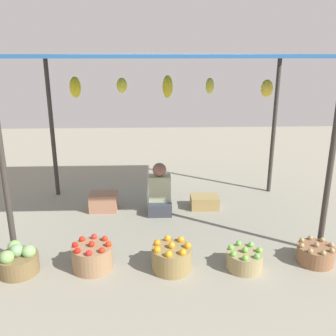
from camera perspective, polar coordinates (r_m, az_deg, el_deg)
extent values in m
plane|color=gray|center=(5.53, -0.22, -7.76)|extent=(14.00, 14.00, 0.00)
cylinder|color=#38332D|center=(4.47, -24.39, 0.27)|extent=(0.07, 0.07, 2.31)
cylinder|color=#38332D|center=(4.62, 24.12, 0.81)|extent=(0.07, 0.07, 2.31)
cylinder|color=#38332D|center=(6.38, -17.67, 5.79)|extent=(0.07, 0.07, 2.31)
cylinder|color=#38332D|center=(6.49, 16.23, 6.09)|extent=(0.07, 0.07, 2.31)
cube|color=#275B99|center=(5.00, -0.26, 17.14)|extent=(4.03, 2.38, 0.04)
ellipsoid|color=yellow|center=(5.22, -14.30, 12.13)|extent=(0.15, 0.15, 0.28)
ellipsoid|color=yellow|center=(5.43, -7.23, 12.71)|extent=(0.15, 0.15, 0.21)
ellipsoid|color=gold|center=(5.15, -0.06, 12.60)|extent=(0.14, 0.14, 0.31)
ellipsoid|color=yellow|center=(5.32, 6.54, 12.64)|extent=(0.12, 0.12, 0.22)
ellipsoid|color=yellow|center=(5.06, 15.20, 11.91)|extent=(0.16, 0.16, 0.23)
cube|color=#363A43|center=(5.68, -1.30, -6.05)|extent=(0.36, 0.44, 0.18)
cube|color=#B0B690|center=(5.62, -1.33, -3.14)|extent=(0.34, 0.22, 0.40)
sphere|color=#905E4C|center=(5.52, -1.35, -0.27)|extent=(0.21, 0.21, 0.21)
cylinder|color=brown|center=(4.54, -22.32, -13.67)|extent=(0.44, 0.44, 0.21)
sphere|color=#799F6E|center=(4.46, -22.57, -11.82)|extent=(0.15, 0.15, 0.15)
sphere|color=#81B165|center=(4.42, -20.91, -12.09)|extent=(0.15, 0.15, 0.15)
sphere|color=#80AE5B|center=(4.58, -22.85, -11.26)|extent=(0.15, 0.15, 0.15)
sphere|color=#7EAB5E|center=(4.40, -23.86, -12.65)|extent=(0.15, 0.15, 0.15)
cylinder|color=#96724F|center=(4.36, -11.71, -13.47)|extent=(0.46, 0.46, 0.28)
sphere|color=red|center=(4.28, -11.85, -11.56)|extent=(0.07, 0.07, 0.07)
sphere|color=red|center=(4.26, -9.30, -11.68)|extent=(0.07, 0.07, 0.07)
sphere|color=red|center=(4.38, -9.83, -10.83)|extent=(0.07, 0.07, 0.07)
sphere|color=red|center=(4.45, -11.46, -10.47)|extent=(0.07, 0.07, 0.07)
sphere|color=red|center=(4.42, -13.29, -10.77)|extent=(0.07, 0.07, 0.07)
sphere|color=red|center=(4.32, -14.35, -11.57)|extent=(0.07, 0.07, 0.07)
sphere|color=red|center=(4.20, -13.96, -12.47)|extent=(0.07, 0.07, 0.07)
sphere|color=red|center=(4.12, -12.26, -12.90)|extent=(0.07, 0.07, 0.07)
sphere|color=red|center=(4.15, -10.29, -12.56)|extent=(0.07, 0.07, 0.07)
cylinder|color=olive|center=(4.26, 0.57, -13.93)|extent=(0.45, 0.45, 0.27)
sphere|color=orange|center=(4.18, 0.57, -12.00)|extent=(0.08, 0.08, 0.08)
sphere|color=orange|center=(4.19, 3.10, -12.02)|extent=(0.08, 0.08, 0.08)
sphere|color=orange|center=(4.31, 2.01, -11.12)|extent=(0.08, 0.08, 0.08)
sphere|color=orange|center=(4.34, -0.09, -10.95)|extent=(0.08, 0.08, 0.08)
sphere|color=orange|center=(4.25, -1.73, -11.60)|extent=(0.08, 0.08, 0.08)
sphere|color=orange|center=(4.11, -1.71, -12.67)|extent=(0.08, 0.08, 0.08)
sphere|color=orange|center=(4.03, 0.11, -13.34)|extent=(0.08, 0.08, 0.08)
sphere|color=orange|center=(4.07, 2.31, -13.03)|extent=(0.08, 0.08, 0.08)
cylinder|color=#96865A|center=(4.38, 11.85, -13.91)|extent=(0.41, 0.41, 0.21)
sphere|color=#6FB03D|center=(4.31, 11.96, -12.43)|extent=(0.07, 0.07, 0.07)
sphere|color=#6CB941|center=(4.36, 14.10, -12.36)|extent=(0.07, 0.07, 0.07)
sphere|color=#65BB4E|center=(4.45, 12.86, -11.61)|extent=(0.07, 0.07, 0.07)
sphere|color=#64B147|center=(4.45, 10.98, -11.52)|extent=(0.07, 0.07, 0.07)
sphere|color=#63B447|center=(4.35, 9.78, -12.16)|extent=(0.07, 0.07, 0.07)
sphere|color=#65AE40|center=(4.23, 10.18, -13.11)|extent=(0.07, 0.07, 0.07)
sphere|color=#6CAE44|center=(4.18, 11.98, -13.63)|extent=(0.07, 0.07, 0.07)
sphere|color=#61B04E|center=(4.24, 13.76, -13.27)|extent=(0.07, 0.07, 0.07)
cylinder|color=brown|center=(4.73, 22.04, -12.40)|extent=(0.43, 0.43, 0.20)
sphere|color=#9F815C|center=(4.67, 22.22, -11.05)|extent=(0.06, 0.06, 0.06)
sphere|color=#A47F5E|center=(4.75, 24.19, -10.91)|extent=(0.06, 0.06, 0.06)
sphere|color=#9B8452|center=(4.82, 22.98, -10.29)|extent=(0.06, 0.06, 0.06)
sphere|color=#977F4D|center=(4.81, 21.36, -10.14)|extent=(0.06, 0.06, 0.06)
sphere|color=#9A8551|center=(4.72, 20.19, -10.54)|extent=(0.06, 0.06, 0.06)
sphere|color=#9E8555|center=(4.60, 20.17, -11.30)|extent=(0.06, 0.06, 0.06)
sphere|color=#A08754|center=(4.52, 21.38, -11.98)|extent=(0.06, 0.06, 0.06)
sphere|color=#947F4E|center=(4.53, 23.11, -12.14)|extent=(0.06, 0.06, 0.06)
sphere|color=#988552|center=(4.63, 24.27, -11.68)|extent=(0.06, 0.06, 0.06)
cube|color=#A0844E|center=(5.85, 5.72, -5.29)|extent=(0.44, 0.31, 0.20)
cube|color=#A97559|center=(5.82, -10.02, -5.22)|extent=(0.42, 0.31, 0.28)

